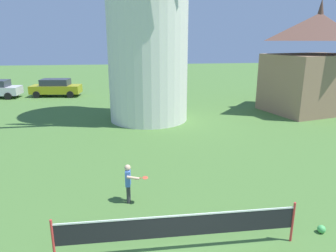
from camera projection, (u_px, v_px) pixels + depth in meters
tennis_net at (179, 226)px, 7.41m from camera, size 5.92×0.06×1.10m
player_far at (129, 181)px, 9.67m from camera, size 0.73×0.56×1.28m
stray_ball at (321, 229)px, 8.26m from camera, size 0.22×0.22×0.22m
parked_car_mustard at (56, 87)px, 27.69m from camera, size 4.47×2.23×1.56m
chapel at (314, 65)px, 21.40m from camera, size 7.24×6.03×7.60m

